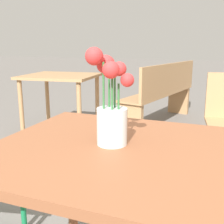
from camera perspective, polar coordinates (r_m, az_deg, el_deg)
table_front at (r=1.02m, az=1.76°, el=-12.99°), size 0.94×0.83×0.74m
flower_vase at (r=0.97m, az=-0.24°, el=0.40°), size 0.16×0.15×0.34m
bench_near at (r=3.88m, az=10.46°, el=4.08°), size 0.61×1.72×0.85m
table_back at (r=3.38m, az=-10.38°, el=5.44°), size 0.94×0.87×0.74m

